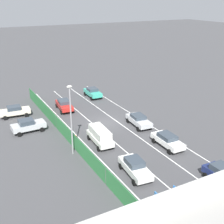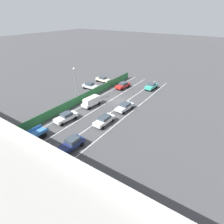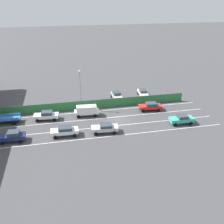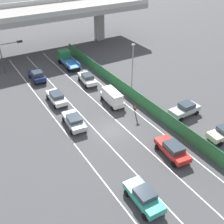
{
  "view_description": "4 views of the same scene",
  "coord_description": "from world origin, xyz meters",
  "px_view_note": "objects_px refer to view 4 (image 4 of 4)",
  "views": [
    {
      "loc": [
        17.47,
        34.59,
        16.81
      ],
      "look_at": [
        -0.11,
        1.95,
        2.26
      ],
      "focal_mm": 47.46,
      "sensor_mm": 36.0,
      "label": 1
    },
    {
      "loc": [
        -20.74,
        33.23,
        18.43
      ],
      "look_at": [
        -2.69,
        6.67,
        0.85
      ],
      "focal_mm": 29.51,
      "sensor_mm": 36.0,
      "label": 2
    },
    {
      "loc": [
        -40.6,
        9.76,
        22.03
      ],
      "look_at": [
        1.45,
        0.91,
        1.29
      ],
      "focal_mm": 40.07,
      "sensor_mm": 36.0,
      "label": 3
    },
    {
      "loc": [
        -14.84,
        -24.72,
        21.22
      ],
      "look_at": [
        1.51,
        2.37,
        0.97
      ],
      "focal_mm": 45.61,
      "sensor_mm": 36.0,
      "label": 4
    }
  ],
  "objects_px": {
    "car_sedan_silver": "(74,121)",
    "parked_wagon_silver": "(185,109)",
    "traffic_light": "(9,50)",
    "car_sedan_navy": "(37,75)",
    "traffic_cone": "(135,107)",
    "car_taxi_teal": "(144,196)",
    "car_van_white": "(112,97)",
    "car_sedan_white": "(87,78)",
    "street_lamp": "(133,66)",
    "flatbed_truck_blue": "(66,58)",
    "car_sedan_red": "(173,149)",
    "car_hatchback_white": "(57,97)"
  },
  "relations": [
    {
      "from": "flatbed_truck_blue",
      "to": "street_lamp",
      "type": "xyz_separation_m",
      "value": [
        3.71,
        -16.03,
        3.58
      ]
    },
    {
      "from": "car_taxi_teal",
      "to": "car_hatchback_white",
      "type": "bearing_deg",
      "value": 89.85
    },
    {
      "from": "car_van_white",
      "to": "flatbed_truck_blue",
      "type": "relative_size",
      "value": 0.76
    },
    {
      "from": "car_sedan_white",
      "to": "car_taxi_teal",
      "type": "bearing_deg",
      "value": -105.25
    },
    {
      "from": "car_sedan_navy",
      "to": "car_hatchback_white",
      "type": "bearing_deg",
      "value": -89.57
    },
    {
      "from": "street_lamp",
      "to": "parked_wagon_silver",
      "type": "bearing_deg",
      "value": -69.83
    },
    {
      "from": "car_van_white",
      "to": "car_sedan_white",
      "type": "xyz_separation_m",
      "value": [
        -0.13,
        7.66,
        -0.26
      ]
    },
    {
      "from": "car_taxi_teal",
      "to": "parked_wagon_silver",
      "type": "height_order",
      "value": "parked_wagon_silver"
    },
    {
      "from": "street_lamp",
      "to": "car_sedan_navy",
      "type": "bearing_deg",
      "value": 130.81
    },
    {
      "from": "flatbed_truck_blue",
      "to": "traffic_cone",
      "type": "bearing_deg",
      "value": -84.16
    },
    {
      "from": "car_taxi_teal",
      "to": "traffic_cone",
      "type": "relative_size",
      "value": 7.68
    },
    {
      "from": "car_hatchback_white",
      "to": "traffic_cone",
      "type": "bearing_deg",
      "value": -39.5
    },
    {
      "from": "car_sedan_silver",
      "to": "car_sedan_white",
      "type": "height_order",
      "value": "car_sedan_white"
    },
    {
      "from": "car_van_white",
      "to": "car_taxi_teal",
      "type": "xyz_separation_m",
      "value": [
        -6.79,
        -16.78,
        -0.27
      ]
    },
    {
      "from": "car_sedan_navy",
      "to": "car_taxi_teal",
      "type": "bearing_deg",
      "value": -89.98
    },
    {
      "from": "car_sedan_white",
      "to": "street_lamp",
      "type": "height_order",
      "value": "street_lamp"
    },
    {
      "from": "car_sedan_white",
      "to": "traffic_light",
      "type": "distance_m",
      "value": 14.81
    },
    {
      "from": "car_sedan_silver",
      "to": "parked_wagon_silver",
      "type": "distance_m",
      "value": 14.9
    },
    {
      "from": "car_van_white",
      "to": "car_sedan_navy",
      "type": "bearing_deg",
      "value": 117.78
    },
    {
      "from": "flatbed_truck_blue",
      "to": "parked_wagon_silver",
      "type": "xyz_separation_m",
      "value": [
        6.75,
        -24.32,
        -0.31
      ]
    },
    {
      "from": "car_van_white",
      "to": "traffic_light",
      "type": "xyz_separation_m",
      "value": [
        -9.31,
        18.9,
        2.66
      ]
    },
    {
      "from": "parked_wagon_silver",
      "to": "traffic_light",
      "type": "distance_m",
      "value": 31.19
    },
    {
      "from": "parked_wagon_silver",
      "to": "car_sedan_silver",
      "type": "bearing_deg",
      "value": 159.24
    },
    {
      "from": "car_sedan_navy",
      "to": "parked_wagon_silver",
      "type": "xyz_separation_m",
      "value": [
        13.63,
        -20.55,
        0.0
      ]
    },
    {
      "from": "car_sedan_navy",
      "to": "car_hatchback_white",
      "type": "distance_m",
      "value": 8.44
    },
    {
      "from": "car_hatchback_white",
      "to": "flatbed_truck_blue",
      "type": "bearing_deg",
      "value": 60.86
    },
    {
      "from": "car_sedan_white",
      "to": "parked_wagon_silver",
      "type": "relative_size",
      "value": 1.08
    },
    {
      "from": "car_sedan_navy",
      "to": "traffic_cone",
      "type": "height_order",
      "value": "car_sedan_navy"
    },
    {
      "from": "car_taxi_teal",
      "to": "car_sedan_white",
      "type": "distance_m",
      "value": 25.33
    },
    {
      "from": "flatbed_truck_blue",
      "to": "car_sedan_red",
      "type": "bearing_deg",
      "value": -90.41
    },
    {
      "from": "car_hatchback_white",
      "to": "parked_wagon_silver",
      "type": "xyz_separation_m",
      "value": [
        13.57,
        -12.1,
        0.05
      ]
    },
    {
      "from": "car_hatchback_white",
      "to": "car_sedan_white",
      "type": "xyz_separation_m",
      "value": [
        6.61,
        3.19,
        0.02
      ]
    },
    {
      "from": "car_sedan_silver",
      "to": "traffic_light",
      "type": "xyz_separation_m",
      "value": [
        -2.21,
        21.26,
        2.95
      ]
    },
    {
      "from": "car_sedan_red",
      "to": "flatbed_truck_blue",
      "type": "xyz_separation_m",
      "value": [
        0.21,
        29.77,
        0.36
      ]
    },
    {
      "from": "flatbed_truck_blue",
      "to": "traffic_light",
      "type": "relative_size",
      "value": 1.18
    },
    {
      "from": "car_sedan_white",
      "to": "traffic_cone",
      "type": "xyz_separation_m",
      "value": [
        2.19,
        -10.45,
        -0.65
      ]
    },
    {
      "from": "car_van_white",
      "to": "parked_wagon_silver",
      "type": "xyz_separation_m",
      "value": [
        6.83,
        -7.64,
        -0.23
      ]
    },
    {
      "from": "car_sedan_silver",
      "to": "street_lamp",
      "type": "relative_size",
      "value": 0.59
    },
    {
      "from": "car_van_white",
      "to": "traffic_cone",
      "type": "relative_size",
      "value": 8.28
    },
    {
      "from": "traffic_cone",
      "to": "car_van_white",
      "type": "bearing_deg",
      "value": 126.52
    },
    {
      "from": "parked_wagon_silver",
      "to": "car_hatchback_white",
      "type": "bearing_deg",
      "value": 138.26
    },
    {
      "from": "car_sedan_navy",
      "to": "traffic_light",
      "type": "relative_size",
      "value": 0.81
    },
    {
      "from": "car_sedan_white",
      "to": "flatbed_truck_blue",
      "type": "bearing_deg",
      "value": 88.72
    },
    {
      "from": "car_taxi_teal",
      "to": "car_hatchback_white",
      "type": "height_order",
      "value": "car_taxi_teal"
    },
    {
      "from": "car_taxi_teal",
      "to": "parked_wagon_silver",
      "type": "distance_m",
      "value": 16.4
    },
    {
      "from": "parked_wagon_silver",
      "to": "traffic_cone",
      "type": "relative_size",
      "value": 7.56
    },
    {
      "from": "car_taxi_teal",
      "to": "traffic_light",
      "type": "distance_m",
      "value": 35.89
    },
    {
      "from": "flatbed_truck_blue",
      "to": "street_lamp",
      "type": "distance_m",
      "value": 16.84
    },
    {
      "from": "traffic_light",
      "to": "car_hatchback_white",
      "type": "bearing_deg",
      "value": -79.89
    },
    {
      "from": "car_sedan_white",
      "to": "parked_wagon_silver",
      "type": "height_order",
      "value": "parked_wagon_silver"
    }
  ]
}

